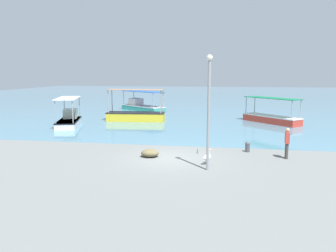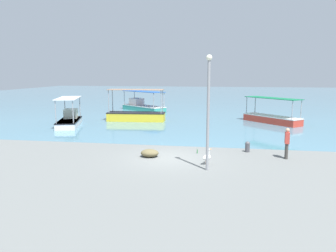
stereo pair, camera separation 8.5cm
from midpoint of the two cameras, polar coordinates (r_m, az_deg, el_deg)
ground at (r=18.13m, az=0.28°, el=-5.57°), size 120.00×120.00×0.00m
harbor_water at (r=65.52m, az=7.08°, el=5.14°), size 110.00×90.00×0.00m
fishing_boat_near_left at (r=40.91m, az=-4.44°, el=3.54°), size 6.27×5.56×2.38m
fishing_boat_near_right at (r=32.01m, az=17.69°, el=1.41°), size 5.02×5.23×2.34m
fishing_boat_far_right at (r=31.94m, az=-5.48°, el=1.96°), size 5.67×2.11×3.06m
fishing_boat_outer at (r=30.08m, az=-16.70°, el=1.11°), size 2.99×5.07×2.48m
pelican at (r=16.93m, az=6.95°, el=-5.40°), size 0.54×0.72×0.80m
lamp_post at (r=15.45m, az=7.18°, el=3.41°), size 0.28×0.28×5.46m
mooring_bollard at (r=19.95m, az=13.79°, el=-3.47°), size 0.29×0.29×0.64m
fisherman_standing at (r=18.93m, az=20.13°, el=-2.69°), size 0.25×0.42×1.69m
net_pile at (r=18.34m, az=-3.08°, el=-4.72°), size 1.01×0.85×0.43m
glass_bottle at (r=19.15m, az=5.25°, el=-4.47°), size 0.07×0.07×0.27m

